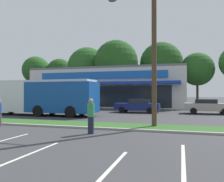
{
  "coord_description": "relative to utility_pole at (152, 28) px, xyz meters",
  "views": [
    {
      "loc": [
        8.12,
        0.21,
        2.1
      ],
      "look_at": [
        2.76,
        18.1,
        2.24
      ],
      "focal_mm": 37.33,
      "sensor_mm": 36.0,
      "label": 1
    }
  ],
  "objects": [
    {
      "name": "parking_stripe_3",
      "position": [
        -3.3,
        -7.73,
        -5.99
      ],
      "size": [
        0.12,
        4.8,
        0.01
      ],
      "primitive_type": "cube",
      "color": "silver",
      "rests_on": "ground_plane"
    },
    {
      "name": "tree_mid",
      "position": [
        -10.04,
        27.9,
        1.86
      ],
      "size": [
        8.18,
        8.18,
        11.95
      ],
      "color": "#473323",
      "rests_on": "ground_plane"
    },
    {
      "name": "car_1",
      "position": [
        -2.77,
        10.42,
        -5.24
      ],
      "size": [
        4.65,
        1.96,
        1.43
      ],
      "rotation": [
        0.0,
        0.0,
        3.14
      ],
      "color": "navy",
      "rests_on": "ground_plane"
    },
    {
      "name": "curb_lip",
      "position": [
        -6.43,
        -1.44,
        -5.93
      ],
      "size": [
        56.0,
        0.24,
        0.12
      ],
      "primitive_type": "cube",
      "color": "#99968C",
      "rests_on": "ground_plane"
    },
    {
      "name": "tree_far_left",
      "position": [
        -29.3,
        30.62,
        1.13
      ],
      "size": [
        6.09,
        6.09,
        10.18
      ],
      "color": "#473323",
      "rests_on": "ground_plane"
    },
    {
      "name": "parking_stripe_5",
      "position": [
        1.74,
        -6.63,
        -5.99
      ],
      "size": [
        0.12,
        4.8,
        0.01
      ],
      "primitive_type": "cube",
      "color": "silver",
      "rests_on": "ground_plane"
    },
    {
      "name": "car_2",
      "position": [
        4.17,
        10.95,
        -5.22
      ],
      "size": [
        4.52,
        2.0,
        1.47
      ],
      "color": "#9E998C",
      "rests_on": "ground_plane"
    },
    {
      "name": "tree_mid_left",
      "position": [
        -16.59,
        29.64,
        1.28
      ],
      "size": [
        8.02,
        8.02,
        11.28
      ],
      "color": "#473323",
      "rests_on": "ground_plane"
    },
    {
      "name": "parking_stripe_4",
      "position": [
        -0.19,
        -8.38,
        -5.99
      ],
      "size": [
        0.12,
        4.8,
        0.01
      ],
      "primitive_type": "cube",
      "color": "silver",
      "rests_on": "ground_plane"
    },
    {
      "name": "tree_right",
      "position": [
        4.57,
        32.83,
        0.57
      ],
      "size": [
        6.27,
        6.27,
        9.72
      ],
      "color": "#473323",
      "rests_on": "ground_plane"
    },
    {
      "name": "pedestrian_near_bench",
      "position": [
        -2.75,
        -2.92,
        -5.08
      ],
      "size": [
        0.36,
        0.36,
        1.8
      ],
      "rotation": [
        0.0,
        0.0,
        6.2
      ],
      "color": "#1E2338",
      "rests_on": "ground_plane"
    },
    {
      "name": "grass_median",
      "position": [
        -6.43,
        -0.22,
        -5.93
      ],
      "size": [
        56.0,
        2.2,
        0.12
      ],
      "primitive_type": "cube",
      "color": "#2D5B23",
      "rests_on": "ground_plane"
    },
    {
      "name": "city_bus",
      "position": [
        -11.24,
        4.89,
        -4.23
      ],
      "size": [
        11.52,
        2.72,
        3.25
      ],
      "rotation": [
        0.0,
        0.0,
        3.13
      ],
      "color": "#144793",
      "rests_on": "ground_plane"
    },
    {
      "name": "tree_mid_right",
      "position": [
        -2.08,
        31.93,
        1.77
      ],
      "size": [
        8.27,
        8.27,
        11.91
      ],
      "color": "#473323",
      "rests_on": "ground_plane"
    },
    {
      "name": "utility_pole",
      "position": [
        0.0,
        0.0,
        0.0
      ],
      "size": [
        3.03,
        2.4,
        11.27
      ],
      "color": "#4C3826",
      "rests_on": "ground_plane"
    },
    {
      "name": "storefront_building",
      "position": [
        -8.93,
        21.48,
        -3.1
      ],
      "size": [
        22.51,
        12.75,
        5.76
      ],
      "color": "beige",
      "rests_on": "ground_plane"
    },
    {
      "name": "tree_left",
      "position": [
        -24.1,
        31.77,
        0.75
      ],
      "size": [
        5.68,
        5.68,
        9.61
      ],
      "color": "#473323",
      "rests_on": "ground_plane"
    }
  ]
}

